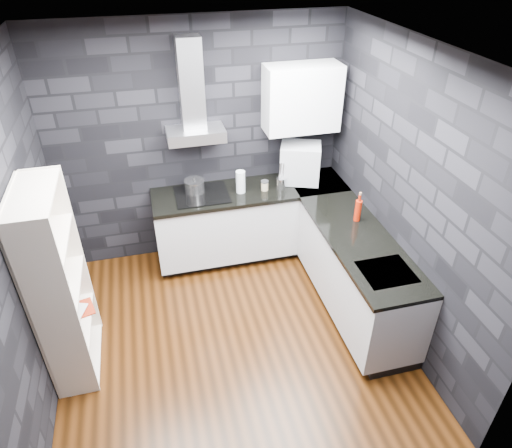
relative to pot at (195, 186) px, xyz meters
name	(u,v)px	position (x,y,z in m)	size (l,w,h in m)	color
ground	(233,338)	(0.11, -1.37, -0.98)	(3.20, 3.20, 0.00)	#3A1C09
ceiling	(221,53)	(0.11, -1.37, 1.72)	(3.20, 3.20, 0.00)	white
wall_back	(199,145)	(0.11, 0.25, 0.37)	(3.20, 0.05, 2.70)	black
wall_front	(288,388)	(0.11, -3.00, 0.37)	(3.20, 0.05, 2.70)	black
wall_left	(15,254)	(-1.51, -1.37, 0.37)	(0.05, 3.20, 2.70)	black
wall_right	(407,199)	(1.74, -1.37, 0.37)	(0.05, 3.20, 2.70)	black
toekick_back	(250,247)	(0.61, -0.03, -0.93)	(2.18, 0.50, 0.10)	black
toekick_right	(355,304)	(1.45, -1.27, -0.93)	(0.50, 1.78, 0.10)	black
counter_back_cab	(251,220)	(0.61, -0.07, -0.50)	(2.20, 0.60, 0.76)	silver
counter_right_cab	(356,273)	(1.41, -1.27, -0.50)	(0.60, 1.80, 0.76)	silver
counter_back_top	(251,191)	(0.61, -0.08, -0.10)	(2.20, 0.62, 0.04)	black
counter_right_top	(360,241)	(1.40, -1.27, -0.10)	(0.62, 1.80, 0.04)	black
counter_corner_top	(317,182)	(1.41, -0.07, -0.10)	(0.62, 0.62, 0.04)	black
hood_body	(196,134)	(0.06, 0.06, 0.58)	(0.60, 0.34, 0.12)	silver
hood_chimney	(191,84)	(0.06, 0.13, 1.09)	(0.24, 0.20, 0.90)	silver
upper_cabinet	(302,98)	(1.21, 0.05, 0.87)	(0.80, 0.35, 0.70)	silver
cooktop	(202,195)	(0.06, -0.07, -0.07)	(0.58, 0.50, 0.01)	black
sink_rim	(387,272)	(1.41, -1.77, -0.08)	(0.44, 0.40, 0.01)	silver
pot	(195,186)	(0.00, 0.00, 0.00)	(0.22, 0.22, 0.13)	silver
glass_vase	(241,182)	(0.50, -0.11, 0.05)	(0.10, 0.10, 0.25)	silver
storage_jar	(265,186)	(0.77, -0.13, -0.03)	(0.08, 0.08, 0.10)	tan
utensil_crock	(281,183)	(0.95, -0.15, -0.01)	(0.10, 0.10, 0.13)	silver
appliance_garage	(300,163)	(1.21, -0.02, 0.15)	(0.44, 0.34, 0.44)	#A9ABB1
red_bottle	(358,211)	(1.51, -0.96, 0.04)	(0.07, 0.07, 0.22)	#941906
bookshelf	(60,286)	(-1.31, -1.28, -0.08)	(0.34, 0.80, 1.80)	beige
fruit_bowl	(58,288)	(-1.31, -1.34, -0.04)	(0.19, 0.19, 0.05)	white
book_red	(71,303)	(-1.30, -1.13, -0.40)	(0.18, 0.02, 0.24)	maroon
book_second	(65,303)	(-1.34, -1.15, -0.38)	(0.15, 0.02, 0.21)	#B2B2B2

